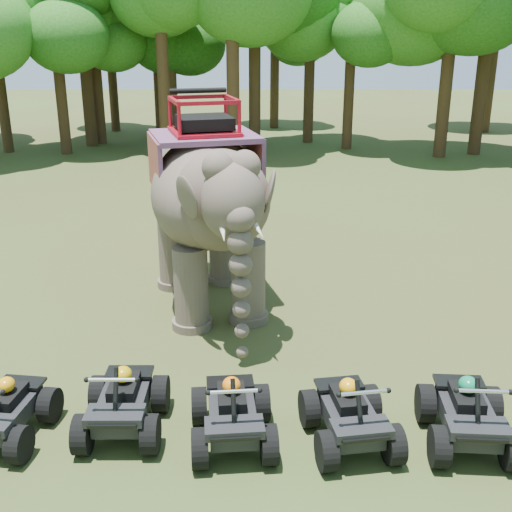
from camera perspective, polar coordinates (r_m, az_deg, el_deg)
The scene contains 23 objects.
ground at distance 12.01m, azimuth 0.02°, elevation -10.53°, with size 110.00×110.00×0.00m, color #47381E.
elephant at distance 14.18m, azimuth -4.37°, elevation 4.69°, with size 2.49×5.65×4.75m, color brown, non-canonical shape.
atv_0 at distance 10.81m, azimuth -21.52°, elevation -12.14°, with size 1.18×1.62×1.20m, color black, non-canonical shape.
atv_1 at distance 10.45m, azimuth -11.80°, elevation -11.97°, with size 1.26×1.73×1.28m, color black, non-canonical shape.
atv_2 at distance 9.99m, azimuth -2.13°, elevation -13.16°, with size 1.25×1.71×1.27m, color black, non-canonical shape.
atv_3 at distance 10.06m, azimuth 8.38°, elevation -13.14°, with size 1.24×1.70×1.26m, color black, non-canonical shape.
atv_4 at distance 10.46m, azimuth 18.38°, elevation -12.53°, with size 1.28×1.75×1.30m, color black, non-canonical shape.
tree_0 at distance 33.35m, azimuth -0.12°, elevation 17.89°, with size 6.87×6.87×9.81m, color #195114, non-canonical shape.
tree_1 at distance 33.68m, azimuth 8.33°, elevation 15.41°, with size 4.98×4.98×7.12m, color #195114, non-canonical shape.
tree_2 at distance 32.29m, azimuth 16.79°, elevation 17.11°, with size 6.94×6.94×9.91m, color #195114, non-canonical shape.
tree_26 at distance 33.23m, azimuth -17.10°, elevation 15.16°, with size 5.34×5.34×7.63m, color #195114, non-canonical shape.
tree_27 at distance 31.55m, azimuth -8.30°, elevation 16.69°, with size 6.19×6.19×8.84m, color #195114, non-canonical shape.
tree_28 at distance 30.54m, azimuth -2.09°, elevation 17.63°, with size 6.82×6.82×9.75m, color #195114, non-canonical shape.
tree_29 at distance 38.70m, azimuth -7.85°, elevation 17.62°, with size 6.51×6.51×9.31m, color #195114, non-canonical shape.
tree_30 at distance 40.42m, azimuth 1.68°, elevation 16.95°, with size 5.60×5.60×8.00m, color #195114, non-canonical shape.
tree_33 at distance 40.04m, azimuth -12.72°, elevation 16.01°, with size 5.15×5.15×7.35m, color #195114, non-canonical shape.
tree_35 at distance 35.23m, azimuth -15.09°, elevation 17.72°, with size 7.18×7.18×10.25m, color #195114, non-canonical shape.
tree_36 at distance 38.51m, azimuth -8.78°, elevation 17.54°, with size 6.49×6.49×9.27m, color #195114, non-canonical shape.
tree_37 at distance 33.54m, azimuth 19.77°, elevation 17.26°, with size 7.24×7.24×10.35m, color #195114, non-canonical shape.
tree_38 at distance 35.28m, azimuth -7.53°, elevation 15.87°, with size 5.17×5.17×7.39m, color #195114, non-canonical shape.
tree_39 at distance 41.02m, azimuth 20.37°, elevation 16.80°, with size 6.57×6.57×9.38m, color #195114, non-canonical shape.
tree_40 at distance 35.80m, azimuth -13.98°, elevation 15.40°, with size 5.06×5.06×7.23m, color #195114, non-canonical shape.
tree_41 at distance 35.36m, azimuth 4.80°, elevation 16.70°, with size 5.80×5.80×8.28m, color #195114, non-canonical shape.
Camera 1 is at (-0.03, -10.35, 6.08)m, focal length 45.00 mm.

